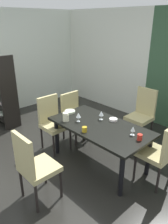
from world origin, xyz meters
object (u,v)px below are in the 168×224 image
object	(u,v)px
serving_bowl_rear	(70,112)
chair_head_far	(142,112)
display_shelf	(0,90)
wine_glass_left	(133,129)
dining_table	(100,130)
chair_head_near	(33,165)
chair_left_far	(74,114)
chair_left_near	(52,120)
cup_near_window	(140,137)
pitcher_east	(66,117)
serving_bowl_north	(113,120)
cup_front	(85,129)
chair_right_far	(161,151)
wine_glass_center	(78,115)
wine_glass_south	(101,114)

from	to	relation	value
serving_bowl_rear	chair_head_far	bearing A→B (deg)	59.82
display_shelf	wine_glass_left	world-z (taller)	display_shelf
dining_table	chair_head_near	world-z (taller)	chair_head_near
chair_left_far	chair_head_far	bearing A→B (deg)	136.07
dining_table	chair_left_near	distance (m)	0.98
chair_head_near	cup_near_window	distance (m)	1.48
chair_head_far	serving_bowl_rear	distance (m)	1.45
chair_head_far	display_shelf	xyz separation A→B (m)	(-2.67, -1.68, 0.22)
chair_left_far	wine_glass_left	bearing A→B (deg)	84.17
pitcher_east	chair_head_near	bearing A→B (deg)	-62.10
display_shelf	wine_glass_left	size ratio (longest dim) A/B	11.71
serving_bowl_rear	serving_bowl_north	bearing A→B (deg)	21.49
wine_glass_left	cup_near_window	bearing A→B (deg)	-16.98
wine_glass_left	chair_left_far	bearing A→B (deg)	174.17
serving_bowl_rear	cup_near_window	bearing A→B (deg)	3.13
dining_table	cup_front	world-z (taller)	cup_front
chair_head_far	pitcher_east	bearing A→B (deg)	71.91
dining_table	chair_head_far	bearing A→B (deg)	90.02
chair_right_far	wine_glass_center	bearing A→B (deg)	108.06
serving_bowl_rear	wine_glass_left	bearing A→B (deg)	5.56
wine_glass_left	serving_bowl_north	size ratio (longest dim) A/B	1.01
display_shelf	wine_glass_south	xyz separation A→B (m)	(2.54, 0.62, 0.02)
chair_left_far	pitcher_east	bearing A→B (deg)	38.47
dining_table	chair_right_far	size ratio (longest dim) A/B	1.65
wine_glass_south	serving_bowl_north	world-z (taller)	wine_glass_south
chair_head_near	wine_glass_center	world-z (taller)	chair_head_near
wine_glass_left	pitcher_east	bearing A→B (deg)	-159.04
chair_left_far	display_shelf	size ratio (longest dim) A/B	0.59
dining_table	serving_bowl_north	distance (m)	0.31
chair_head_far	wine_glass_left	size ratio (longest dim) A/B	7.63
chair_right_far	wine_glass_left	world-z (taller)	chair_right_far
serving_bowl_rear	cup_front	bearing A→B (deg)	-23.72
chair_head_far	wine_glass_left	world-z (taller)	chair_head_far
serving_bowl_north	chair_head_near	bearing A→B (deg)	-91.59
dining_table	display_shelf	bearing A→B (deg)	-170.42
cup_front	cup_near_window	bearing A→B (deg)	29.24
chair_right_far	wine_glass_south	world-z (taller)	chair_right_far
chair_left_near	serving_bowl_north	size ratio (longest dim) A/B	7.38
chair_right_far	chair_left_near	distance (m)	1.95
chair_left_far	chair_head_far	xyz separation A→B (m)	(0.93, 0.97, 0.03)
chair_left_far	serving_bowl_north	world-z (taller)	chair_left_far
chair_head_near	cup_front	bearing A→B (deg)	90.29
chair_right_far	serving_bowl_north	world-z (taller)	chair_right_far
chair_head_near	cup_front	size ratio (longest dim) A/B	12.78
wine_glass_center	chair_head_far	bearing A→B (deg)	76.36
dining_table	wine_glass_south	size ratio (longest dim) A/B	10.76
chair_left_near	serving_bowl_north	world-z (taller)	chair_left_near
dining_table	serving_bowl_rear	xyz separation A→B (m)	(-0.72, -0.02, 0.10)
chair_head_near	pitcher_east	bearing A→B (deg)	117.90
display_shelf	cup_near_window	world-z (taller)	display_shelf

